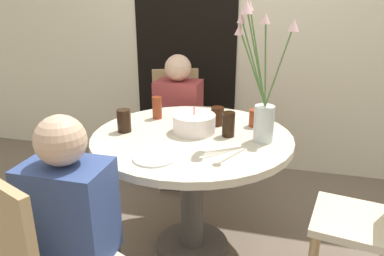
# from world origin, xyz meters

# --- Properties ---
(ground_plane) EXTENTS (16.00, 16.00, 0.00)m
(ground_plane) POSITION_xyz_m (0.00, 0.00, 0.00)
(ground_plane) COLOR #6B5B4C
(wall_back) EXTENTS (8.00, 0.05, 2.60)m
(wall_back) POSITION_xyz_m (0.00, 1.31, 1.30)
(wall_back) COLOR beige
(wall_back) RESTS_ON ground_plane
(doorway_panel) EXTENTS (0.90, 0.01, 2.05)m
(doorway_panel) POSITION_xyz_m (-0.39, 1.27, 1.02)
(doorway_panel) COLOR black
(doorway_panel) RESTS_ON ground_plane
(dining_table) EXTENTS (1.13, 1.13, 0.75)m
(dining_table) POSITION_xyz_m (0.00, 0.00, 0.60)
(dining_table) COLOR beige
(dining_table) RESTS_ON ground_plane
(chair_far_back) EXTENTS (0.52, 0.52, 0.92)m
(chair_far_back) POSITION_xyz_m (-0.36, 0.90, 0.52)
(chair_far_back) COLOR beige
(chair_far_back) RESTS_ON ground_plane
(chair_right_flank) EXTENTS (0.47, 0.47, 0.92)m
(chair_right_flank) POSITION_xyz_m (0.96, -0.18, 0.52)
(chair_right_flank) COLOR beige
(chair_right_flank) RESTS_ON ground_plane
(birthday_cake) EXTENTS (0.24, 0.24, 0.15)m
(birthday_cake) POSITION_xyz_m (0.00, 0.05, 0.81)
(birthday_cake) COLOR white
(birthday_cake) RESTS_ON dining_table
(flower_vase) EXTENTS (0.31, 0.25, 0.72)m
(flower_vase) POSITION_xyz_m (0.37, 0.00, 1.01)
(flower_vase) COLOR silver
(flower_vase) RESTS_ON dining_table
(side_plate) EXTENTS (0.21, 0.21, 0.01)m
(side_plate) POSITION_xyz_m (-0.09, -0.36, 0.76)
(side_plate) COLOR white
(side_plate) RESTS_ON dining_table
(drink_glass_0) EXTENTS (0.07, 0.07, 0.14)m
(drink_glass_0) POSITION_xyz_m (0.20, 0.03, 0.82)
(drink_glass_0) COLOR black
(drink_glass_0) RESTS_ON dining_table
(drink_glass_1) EXTENTS (0.08, 0.08, 0.13)m
(drink_glass_1) POSITION_xyz_m (-0.39, -0.05, 0.82)
(drink_glass_1) COLOR black
(drink_glass_1) RESTS_ON dining_table
(drink_glass_2) EXTENTS (0.07, 0.07, 0.10)m
(drink_glass_2) POSITION_xyz_m (0.33, 0.23, 0.80)
(drink_glass_2) COLOR maroon
(drink_glass_2) RESTS_ON dining_table
(drink_glass_3) EXTENTS (0.08, 0.08, 0.11)m
(drink_glass_3) POSITION_xyz_m (0.11, 0.20, 0.81)
(drink_glass_3) COLOR #33190C
(drink_glass_3) RESTS_ON dining_table
(drink_glass_4) EXTENTS (0.06, 0.06, 0.14)m
(drink_glass_4) POSITION_xyz_m (-0.29, 0.23, 0.82)
(drink_glass_4) COLOR maroon
(drink_glass_4) RESTS_ON dining_table
(person_woman) EXTENTS (0.34, 0.24, 1.08)m
(person_woman) POSITION_xyz_m (-0.30, 0.76, 0.51)
(person_woman) COLOR #383333
(person_woman) RESTS_ON ground_plane
(person_boy) EXTENTS (0.34, 0.24, 1.08)m
(person_boy) POSITION_xyz_m (-0.32, -0.75, 0.51)
(person_boy) COLOR #383333
(person_boy) RESTS_ON ground_plane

